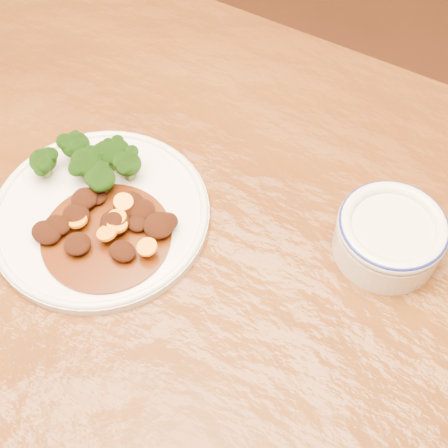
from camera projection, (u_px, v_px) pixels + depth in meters
The scene contains 6 objects.
ground at pixel (188, 434), 1.36m from camera, with size 4.00×4.00×0.00m, color #4C2313.
dining_table at pixel (163, 285), 0.81m from camera, with size 1.54×0.98×0.75m.
dinner_plate at pixel (100, 214), 0.76m from camera, with size 0.27×0.27×0.02m.
broccoli_florets at pixel (90, 161), 0.77m from camera, with size 0.12×0.09×0.04m.
mince_stew at pixel (108, 225), 0.74m from camera, with size 0.15×0.15×0.03m.
dip_bowl at pixel (390, 235), 0.72m from camera, with size 0.13×0.13×0.06m.
Camera 1 is at (0.28, -0.28, 1.38)m, focal length 50.00 mm.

